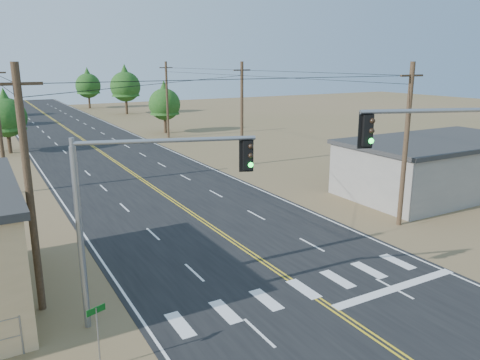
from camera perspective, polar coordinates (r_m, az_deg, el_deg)
road at (r=40.47m, az=-11.36°, el=-0.31°), size 15.00×200.00×0.02m
building_right at (r=39.61m, az=22.98°, el=1.46°), size 15.00×8.00×4.00m
utility_pole_left_near at (r=20.01m, az=-24.32°, el=-1.17°), size 1.80×0.30×10.00m
utility_pole_right_near at (r=30.06m, az=19.55°, el=4.09°), size 1.80×0.30×10.00m
utility_pole_right_mid at (r=45.58m, az=0.23°, el=8.11°), size 1.80×0.30×10.00m
utility_pole_right_far at (r=63.65m, az=-8.87°, el=9.70°), size 1.80×0.30×10.00m
signal_mast_left at (r=17.79m, az=-12.95°, el=-2.27°), size 6.45×2.35×7.40m
signal_mast_right at (r=22.10m, az=26.11°, el=1.40°), size 6.90×2.69×8.29m
street_sign at (r=16.72m, az=-16.99°, el=-16.85°), size 0.65×0.25×2.29m
tree_left_near at (r=58.02m, az=-26.66°, el=7.26°), size 4.35×4.35×7.25m
tree_right_near at (r=67.85m, az=-9.21°, el=9.48°), size 4.47×4.47×7.45m
tree_right_mid at (r=94.58m, az=-13.82°, el=11.35°), size 5.74×5.74×9.56m
tree_right_far at (r=108.73m, az=-18.06°, el=11.16°), size 5.30×5.30×8.83m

